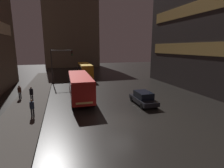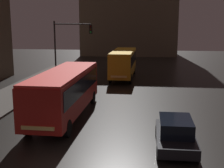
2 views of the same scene
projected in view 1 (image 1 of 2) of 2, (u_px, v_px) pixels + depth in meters
name	position (u px, v px, depth m)	size (l,w,h in m)	color
ground_plane	(122.00, 121.00, 16.11)	(120.00, 120.00, 0.00)	black
sidewalk_left	(32.00, 98.00, 23.05)	(4.00, 48.00, 0.15)	#47423D
building_right_block	(215.00, 30.00, 27.80)	(10.07, 22.75, 18.72)	#383333
building_far_backdrop	(71.00, 34.00, 62.42)	(18.07, 12.00, 22.68)	brown
bus_near	(80.00, 84.00, 22.81)	(2.77, 10.23, 3.13)	#AD1E19
bus_far	(85.00, 69.00, 37.93)	(2.53, 9.14, 3.17)	orange
car_taxi	(143.00, 98.00, 20.64)	(1.95, 4.38, 1.54)	black
pedestrian_near	(32.00, 106.00, 16.58)	(0.47, 0.47, 1.68)	black
pedestrian_mid	(20.00, 91.00, 22.40)	(0.55, 0.55, 1.73)	black
pedestrian_far	(31.00, 93.00, 21.22)	(0.57, 0.57, 1.81)	black
traffic_light_main	(59.00, 60.00, 31.92)	(3.92, 0.35, 6.42)	#2D2D2D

